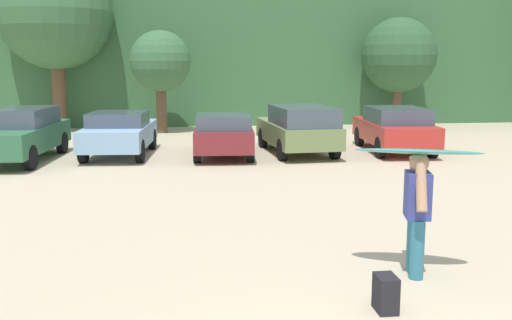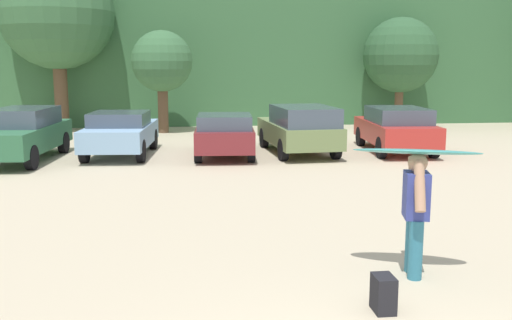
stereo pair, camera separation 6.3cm
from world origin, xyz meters
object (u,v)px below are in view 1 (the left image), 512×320
surfboard_teal (418,152)px  parked_car_red (395,128)px  parked_car_olive_green (299,128)px  person_adult (417,207)px  parked_car_maroon (224,134)px  backpack_dropped (386,293)px  parked_car_sky_blue (120,132)px  parked_car_forest_green (22,133)px

surfboard_teal → parked_car_red: bearing=-89.5°
parked_car_olive_green → person_adult: (-0.50, -11.14, 0.13)m
parked_car_maroon → surfboard_teal: surfboard_teal is taller
person_adult → surfboard_teal: 0.78m
parked_car_maroon → parked_car_red: parked_car_red is taller
parked_car_olive_green → backpack_dropped: (-1.33, -12.27, -0.64)m
parked_car_sky_blue → surfboard_teal: size_ratio=2.41×
parked_car_olive_green → parked_car_maroon: bearing=91.0°
parked_car_sky_blue → surfboard_teal: bearing=-150.8°
parked_car_olive_green → parked_car_forest_green: bearing=88.0°
backpack_dropped → surfboard_teal: bearing=54.8°
parked_car_sky_blue → surfboard_teal: (5.30, -11.47, 1.01)m
parked_car_sky_blue → backpack_dropped: parked_car_sky_blue is taller
parked_car_olive_green → person_adult: 11.15m
parked_car_forest_green → person_adult: person_adult is taller
parked_car_forest_green → parked_car_red: (12.01, 0.41, -0.04)m
parked_car_olive_green → parked_car_red: (3.32, 0.09, -0.05)m
parked_car_red → person_adult: 11.87m
parked_car_forest_green → parked_car_sky_blue: 2.94m
parked_car_maroon → parked_car_olive_green: size_ratio=0.89×
parked_car_sky_blue → backpack_dropped: (4.50, -12.62, -0.54)m
person_adult → backpack_dropped: bearing=66.8°
backpack_dropped → parked_car_forest_green: bearing=121.6°
parked_car_maroon → person_adult: (1.99, -10.91, 0.25)m
backpack_dropped → parked_car_maroon: bearing=95.5°
parked_car_maroon → person_adult: bearing=-166.2°
parked_car_maroon → surfboard_teal: size_ratio=2.25×
parked_car_sky_blue → person_adult: size_ratio=2.48×
parked_car_maroon → backpack_dropped: parked_car_maroon is taller
parked_car_maroon → parked_car_sky_blue: bearing=83.8°
parked_car_forest_green → parked_car_maroon: (6.20, 0.10, -0.11)m
parked_car_forest_green → parked_car_sky_blue: bearing=-72.4°
parked_car_maroon → person_adult: 11.10m
parked_car_red → parked_car_maroon: bearing=96.8°
parked_car_olive_green → parked_car_red: parked_car_olive_green is taller
parked_car_olive_green → backpack_dropped: bearing=169.7°
parked_car_maroon → parked_car_red: bearing=-83.4°
backpack_dropped → parked_car_sky_blue: bearing=109.6°
parked_car_sky_blue → backpack_dropped: size_ratio=9.68×
surfboard_teal → person_adult: bearing=172.9°
parked_car_forest_green → surfboard_teal: (8.17, -10.81, 0.92)m
person_adult → surfboard_teal: surfboard_teal is taller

